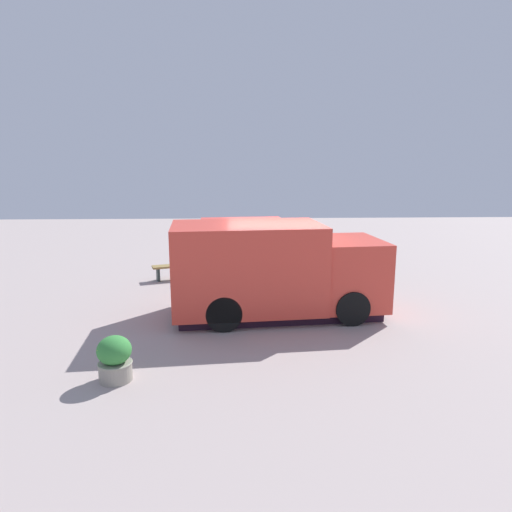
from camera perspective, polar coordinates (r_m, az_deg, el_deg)
ground_plane at (r=11.75m, az=2.75°, el=-6.81°), size 40.00×40.00×0.00m
food_truck at (r=11.08m, az=2.20°, el=-1.99°), size 3.01×5.27×2.30m
person_customer at (r=15.45m, az=15.09°, el=-1.31°), size 0.75×0.64×0.90m
planter_flowering_near at (r=8.34m, az=-17.44°, el=-12.26°), size 0.59×0.59×0.81m
planter_flowering_far at (r=15.38m, az=5.00°, el=-0.63°), size 0.66×0.66×0.87m
plaza_bench at (r=14.93m, az=-9.66°, el=-1.50°), size 0.91×1.77×0.48m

